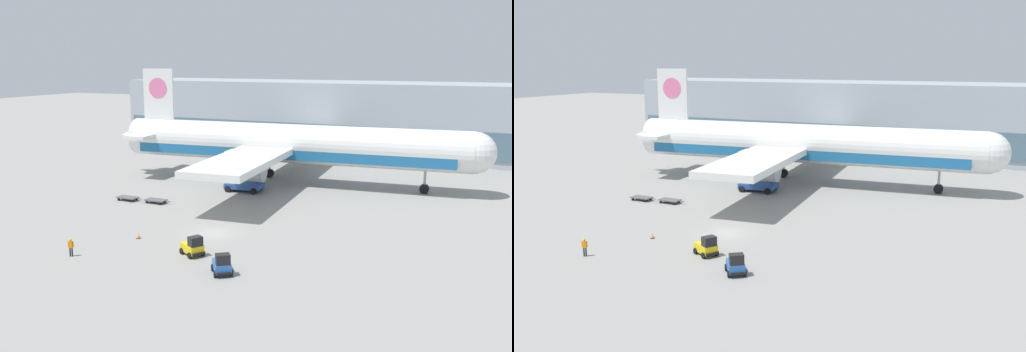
# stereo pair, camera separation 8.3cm
# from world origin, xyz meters

# --- Properties ---
(ground_plane) EXTENTS (400.00, 400.00, 0.00)m
(ground_plane) POSITION_xyz_m (0.00, 0.00, 0.00)
(ground_plane) COLOR gray
(terminal_building) EXTENTS (90.00, 18.20, 14.00)m
(terminal_building) POSITION_xyz_m (-4.88, 60.78, 6.99)
(terminal_building) COLOR #9EA8B2
(terminal_building) RESTS_ON ground_plane
(airplane_main) EXTENTS (58.05, 48.53, 17.00)m
(airplane_main) POSITION_xyz_m (-2.82, 26.91, 5.84)
(airplane_main) COLOR white
(airplane_main) RESTS_ON ground_plane
(scissor_lift_loader) EXTENTS (5.45, 3.79, 5.78)m
(scissor_lift_loader) POSITION_xyz_m (-5.85, 19.46, 2.18)
(scissor_lift_loader) COLOR #284C99
(scissor_lift_loader) RESTS_ON ground_plane
(baggage_tug_foreground) EXTENTS (2.64, 2.80, 2.00)m
(baggage_tug_foreground) POSITION_xyz_m (6.54, -10.22, 0.88)
(baggage_tug_foreground) COLOR #2D66B7
(baggage_tug_foreground) RESTS_ON ground_plane
(baggage_tug_mid) EXTENTS (2.82, 2.53, 2.00)m
(baggage_tug_mid) POSITION_xyz_m (1.71, -7.10, 0.88)
(baggage_tug_mid) COLOR yellow
(baggage_tug_mid) RESTS_ON ground_plane
(baggage_dolly_lead) EXTENTS (3.71, 1.52, 0.48)m
(baggage_dolly_lead) POSITION_xyz_m (-17.49, 7.93, 0.39)
(baggage_dolly_lead) COLOR #56565B
(baggage_dolly_lead) RESTS_ON ground_plane
(baggage_dolly_second) EXTENTS (3.71, 1.52, 0.48)m
(baggage_dolly_second) POSITION_xyz_m (-13.26, 8.32, 0.39)
(baggage_dolly_second) COLOR #56565B
(baggage_dolly_second) RESTS_ON ground_plane
(ground_crew_near) EXTENTS (0.53, 0.34, 1.80)m
(ground_crew_near) POSITION_xyz_m (-8.68, -12.24, 1.06)
(ground_crew_near) COLOR black
(ground_crew_near) RESTS_ON ground_plane
(traffic_cone_near) EXTENTS (0.40, 0.40, 0.61)m
(traffic_cone_near) POSITION_xyz_m (-6.22, -4.99, 0.30)
(traffic_cone_near) COLOR black
(traffic_cone_near) RESTS_ON ground_plane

